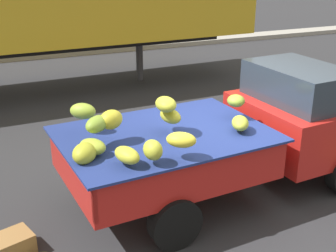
{
  "coord_description": "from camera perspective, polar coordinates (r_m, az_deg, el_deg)",
  "views": [
    {
      "loc": [
        -3.02,
        -5.03,
        3.29
      ],
      "look_at": [
        -0.88,
        -0.01,
        1.13
      ],
      "focal_mm": 48.25,
      "sensor_mm": 36.0,
      "label": 1
    }
  ],
  "objects": [
    {
      "name": "ground",
      "position": [
        6.73,
        6.91,
        -7.89
      ],
      "size": [
        220.0,
        220.0,
        0.0
      ],
      "primitive_type": "plane",
      "color": "#28282B"
    },
    {
      "name": "curb_strip",
      "position": [
        15.55,
        -11.55,
        9.22
      ],
      "size": [
        80.0,
        0.8,
        0.16
      ],
      "primitive_type": "cube",
      "color": "gray",
      "rests_on": "ground"
    },
    {
      "name": "pickup_truck",
      "position": [
        6.82,
        13.37,
        0.28
      ],
      "size": [
        4.81,
        2.21,
        1.7
      ],
      "rotation": [
        0.0,
        0.0,
        0.08
      ],
      "color": "#B21E19",
      "rests_on": "ground"
    },
    {
      "name": "produce_crate",
      "position": [
        5.65,
        -19.45,
        -14.05
      ],
      "size": [
        0.6,
        0.5,
        0.23
      ],
      "primitive_type": "cube",
      "rotation": [
        0.0,
        0.0,
        0.31
      ],
      "color": "olive",
      "rests_on": "ground"
    }
  ]
}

